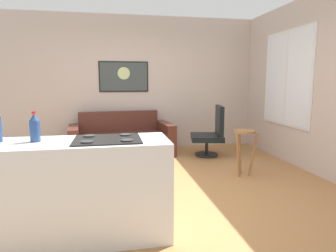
% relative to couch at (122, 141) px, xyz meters
% --- Properties ---
extents(ground, '(6.40, 6.40, 0.04)m').
position_rel_couch_xyz_m(ground, '(0.32, -1.85, -0.30)').
color(ground, '#B17946').
extents(back_wall, '(6.40, 0.05, 2.80)m').
position_rel_couch_xyz_m(back_wall, '(0.32, 0.58, 1.12)').
color(back_wall, beige).
rests_on(back_wall, ground).
extents(right_wall, '(0.05, 6.40, 2.80)m').
position_rel_couch_xyz_m(right_wall, '(2.95, -1.55, 1.12)').
color(right_wall, beige).
rests_on(right_wall, ground).
extents(couch, '(2.05, 1.13, 0.84)m').
position_rel_couch_xyz_m(couch, '(0.00, 0.00, 0.00)').
color(couch, '#4E251C').
rests_on(couch, ground).
extents(coffee_table, '(1.00, 0.60, 0.46)m').
position_rel_couch_xyz_m(coffee_table, '(-0.10, -1.26, 0.14)').
color(coffee_table, silver).
rests_on(coffee_table, ground).
extents(armchair, '(0.73, 0.74, 0.98)m').
position_rel_couch_xyz_m(armchair, '(1.72, -0.40, 0.17)').
color(armchair, black).
rests_on(armchair, ground).
extents(bar_stool, '(0.37, 0.37, 0.71)m').
position_rel_couch_xyz_m(bar_stool, '(1.80, -1.66, 0.26)').
color(bar_stool, '#96653A').
rests_on(bar_stool, ground).
extents(kitchen_counter, '(1.73, 0.62, 0.94)m').
position_rel_couch_xyz_m(kitchen_counter, '(-0.53, -3.07, 0.18)').
color(kitchen_counter, silver).
rests_on(kitchen_counter, ground).
extents(soda_bottle_2, '(0.09, 0.09, 0.27)m').
position_rel_couch_xyz_m(soda_bottle_2, '(-0.84, -3.03, 0.76)').
color(soda_bottle_2, navy).
rests_on(soda_bottle_2, kitchen_counter).
extents(wall_painting, '(1.02, 0.03, 0.63)m').
position_rel_couch_xyz_m(wall_painting, '(0.10, 0.54, 1.26)').
color(wall_painting, black).
extents(window, '(0.03, 1.43, 1.70)m').
position_rel_couch_xyz_m(window, '(2.91, -0.95, 1.22)').
color(window, silver).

